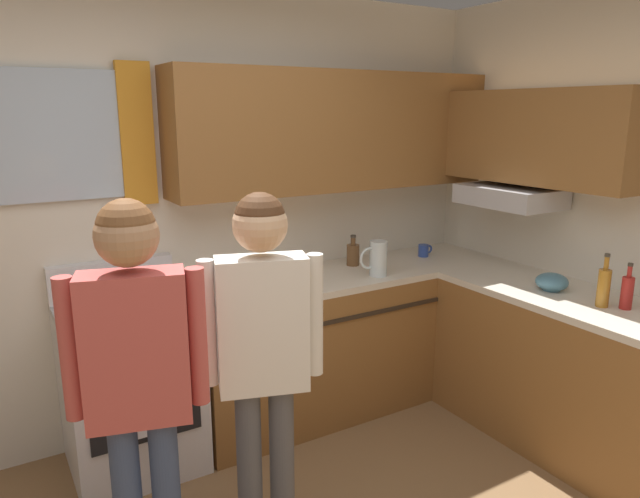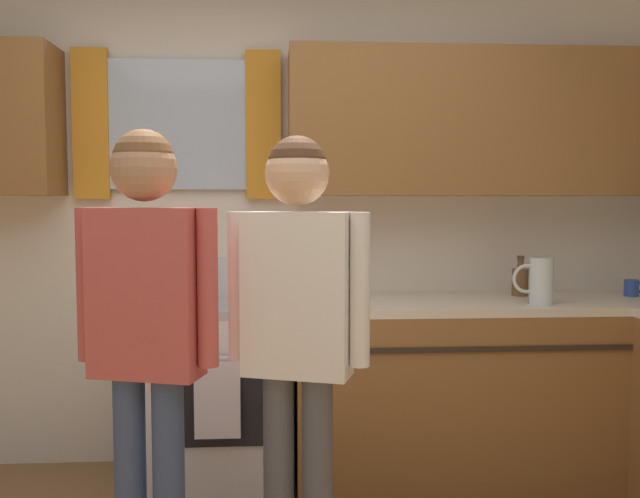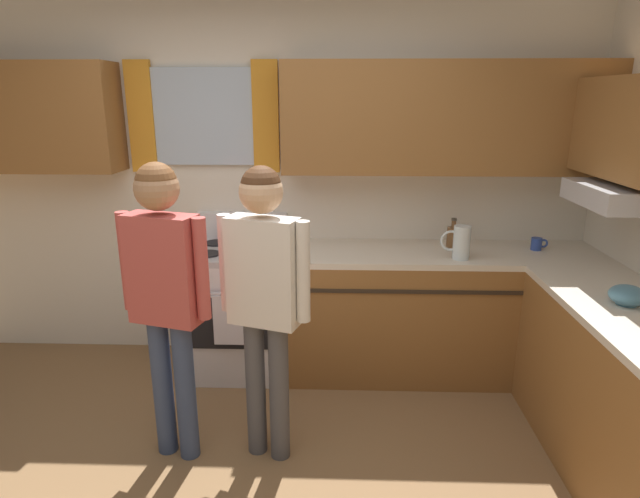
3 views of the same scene
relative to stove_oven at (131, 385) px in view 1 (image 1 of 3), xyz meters
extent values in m
cube|color=silver|center=(0.20, 0.36, 0.83)|extent=(4.60, 0.10, 2.60)
cube|color=silver|center=(-0.24, 0.29, 1.31)|extent=(0.70, 0.03, 0.66)
cube|color=orange|center=(0.20, 0.28, 1.31)|extent=(0.18, 0.04, 0.76)
cube|color=brown|center=(1.41, 0.15, 1.31)|extent=(2.18, 0.32, 0.73)
cube|color=brown|center=(2.34, -0.56, 1.28)|extent=(0.32, 1.43, 0.55)
cube|color=#B7B7BC|center=(2.28, -0.49, 0.91)|extent=(0.40, 0.60, 0.12)
cube|color=brown|center=(1.43, 0.00, -0.04)|extent=(2.15, 0.62, 0.86)
cube|color=beige|center=(1.43, 0.00, 0.41)|extent=(2.15, 0.62, 0.04)
cube|color=brown|center=(2.19, -1.10, -0.04)|extent=(0.62, 1.57, 0.86)
cube|color=beige|center=(2.19, -1.10, 0.41)|extent=(0.62, 1.57, 0.04)
cube|color=#2D2319|center=(1.43, -0.32, 0.25)|extent=(2.03, 0.01, 0.02)
cube|color=silver|center=(0.00, 0.00, -0.04)|extent=(0.66, 0.62, 0.86)
cube|color=black|center=(0.00, -0.32, 0.01)|extent=(0.54, 0.01, 0.36)
cylinder|color=#ADADB2|center=(0.00, -0.34, 0.23)|extent=(0.54, 0.02, 0.02)
cube|color=#ADADB2|center=(0.00, 0.00, 0.41)|extent=(0.66, 0.62, 0.04)
cube|color=silver|center=(0.00, 0.27, 0.53)|extent=(0.66, 0.08, 0.20)
cylinder|color=black|center=(-0.17, -0.14, 0.44)|extent=(0.17, 0.17, 0.01)
cylinder|color=black|center=(0.17, -0.14, 0.44)|extent=(0.17, 0.17, 0.01)
cylinder|color=black|center=(-0.17, 0.13, 0.44)|extent=(0.17, 0.17, 0.01)
cylinder|color=black|center=(0.17, 0.13, 0.44)|extent=(0.17, 0.17, 0.01)
cube|color=silver|center=(0.00, -0.35, 0.05)|extent=(0.20, 0.02, 0.34)
cylinder|color=red|center=(2.23, -1.34, 0.52)|extent=(0.06, 0.06, 0.17)
cylinder|color=red|center=(2.23, -1.34, 0.63)|extent=(0.02, 0.02, 0.06)
cylinder|color=#3F382D|center=(2.23, -1.34, 0.67)|extent=(0.03, 0.03, 0.02)
cylinder|color=#B27223|center=(2.16, -1.26, 0.53)|extent=(0.06, 0.06, 0.20)
cylinder|color=#B27223|center=(2.16, -1.26, 0.67)|extent=(0.02, 0.02, 0.07)
cylinder|color=#3F382D|center=(2.16, -1.26, 0.71)|extent=(0.03, 0.03, 0.02)
cylinder|color=brown|center=(1.51, 0.11, 0.50)|extent=(0.08, 0.08, 0.14)
cylinder|color=brown|center=(1.51, 0.11, 0.60)|extent=(0.03, 0.03, 0.05)
cylinder|color=#3F382D|center=(1.51, 0.11, 0.63)|extent=(0.04, 0.04, 0.02)
cylinder|color=#2D479E|center=(2.07, 0.05, 0.48)|extent=(0.07, 0.07, 0.08)
torus|color=#2D479E|center=(2.12, 0.05, 0.48)|extent=(0.06, 0.01, 0.06)
cylinder|color=silver|center=(1.50, -0.18, 0.54)|extent=(0.11, 0.11, 0.22)
torus|color=silver|center=(1.44, -0.18, 0.55)|extent=(0.14, 0.02, 0.14)
cylinder|color=teal|center=(2.17, -0.94, 0.45)|extent=(0.10, 0.10, 0.03)
ellipsoid|color=teal|center=(2.17, -0.94, 0.48)|extent=(0.18, 0.18, 0.10)
cube|color=#BF4C47|center=(-0.17, -0.99, 0.61)|extent=(0.39, 0.25, 0.56)
cylinder|color=#BF4C47|center=(0.04, -1.05, 0.63)|extent=(0.07, 0.07, 0.52)
cylinder|color=#BF4C47|center=(-0.38, -0.93, 0.63)|extent=(0.07, 0.07, 0.52)
sphere|color=#A87A56|center=(-0.17, -0.99, 1.02)|extent=(0.22, 0.22, 0.22)
sphere|color=brown|center=(-0.17, -0.99, 1.05)|extent=(0.20, 0.20, 0.20)
cylinder|color=#4C4C51|center=(0.40, -1.00, -0.07)|extent=(0.11, 0.11, 0.79)
cylinder|color=#4C4C51|center=(0.26, -0.95, -0.07)|extent=(0.11, 0.11, 0.79)
cube|color=white|center=(0.33, -0.98, 0.60)|extent=(0.39, 0.26, 0.56)
cylinder|color=white|center=(0.54, -1.04, 0.62)|extent=(0.07, 0.07, 0.51)
cylinder|color=white|center=(0.13, -0.91, 0.62)|extent=(0.07, 0.07, 0.51)
sphere|color=#DBAD84|center=(0.33, -0.98, 1.01)|extent=(0.22, 0.22, 0.22)
sphere|color=#4C2D19|center=(0.33, -0.98, 1.04)|extent=(0.20, 0.20, 0.20)
camera|label=1|loc=(-0.60, -2.97, 1.44)|focal=32.55mm
camera|label=2|loc=(0.26, -3.22, 0.91)|focal=37.45mm
camera|label=3|loc=(0.70, -3.47, 1.45)|focal=29.52mm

